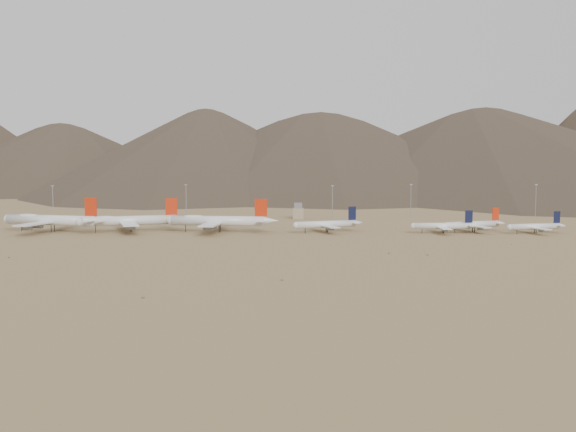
{
  "coord_description": "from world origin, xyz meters",
  "views": [
    {
      "loc": [
        21.04,
        -363.93,
        43.98
      ],
      "look_at": [
        22.11,
        30.0,
        9.85
      ],
      "focal_mm": 40.0,
      "sensor_mm": 36.0,
      "label": 1
    }
  ],
  "objects_px": {
    "control_tower": "(298,212)",
    "narrowbody_a": "(328,224)",
    "widebody_west": "(51,220)",
    "widebody_east": "(218,221)",
    "widebody_centre": "(129,220)",
    "narrowbody_b": "(444,226)"
  },
  "relations": [
    {
      "from": "control_tower",
      "to": "narrowbody_a",
      "type": "bearing_deg",
      "value": -79.95
    },
    {
      "from": "widebody_west",
      "to": "widebody_east",
      "type": "relative_size",
      "value": 1.02
    },
    {
      "from": "narrowbody_a",
      "to": "control_tower",
      "type": "height_order",
      "value": "narrowbody_a"
    },
    {
      "from": "widebody_centre",
      "to": "control_tower",
      "type": "distance_m",
      "value": 138.58
    },
    {
      "from": "widebody_east",
      "to": "narrowbody_a",
      "type": "relative_size",
      "value": 1.56
    },
    {
      "from": "widebody_east",
      "to": "control_tower",
      "type": "height_order",
      "value": "widebody_east"
    },
    {
      "from": "widebody_centre",
      "to": "widebody_west",
      "type": "bearing_deg",
      "value": 163.28
    },
    {
      "from": "widebody_east",
      "to": "narrowbody_a",
      "type": "xyz_separation_m",
      "value": [
        67.07,
        0.06,
        -2.15
      ]
    },
    {
      "from": "narrowbody_a",
      "to": "narrowbody_b",
      "type": "bearing_deg",
      "value": -24.94
    },
    {
      "from": "widebody_west",
      "to": "widebody_east",
      "type": "height_order",
      "value": "widebody_west"
    },
    {
      "from": "narrowbody_a",
      "to": "narrowbody_b",
      "type": "xyz_separation_m",
      "value": [
        70.21,
        -5.92,
        -0.5
      ]
    },
    {
      "from": "widebody_west",
      "to": "widebody_east",
      "type": "distance_m",
      "value": 103.01
    },
    {
      "from": "widebody_centre",
      "to": "widebody_east",
      "type": "distance_m",
      "value": 55.46
    },
    {
      "from": "widebody_centre",
      "to": "widebody_east",
      "type": "bearing_deg",
      "value": -22.5
    },
    {
      "from": "widebody_west",
      "to": "narrowbody_b",
      "type": "bearing_deg",
      "value": 13.38
    },
    {
      "from": "widebody_west",
      "to": "widebody_centre",
      "type": "xyz_separation_m",
      "value": [
        47.63,
        1.96,
        -0.46
      ]
    },
    {
      "from": "control_tower",
      "to": "widebody_east",
      "type": "bearing_deg",
      "value": -118.71
    },
    {
      "from": "widebody_east",
      "to": "narrowbody_b",
      "type": "distance_m",
      "value": 137.43
    },
    {
      "from": "widebody_west",
      "to": "narrowbody_a",
      "type": "xyz_separation_m",
      "value": [
        170.06,
        -1.29,
        -2.46
      ]
    },
    {
      "from": "widebody_east",
      "to": "widebody_centre",
      "type": "bearing_deg",
      "value": -176.54
    },
    {
      "from": "widebody_west",
      "to": "control_tower",
      "type": "bearing_deg",
      "value": 45.78
    },
    {
      "from": "widebody_east",
      "to": "widebody_west",
      "type": "bearing_deg",
      "value": -173.87
    }
  ]
}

